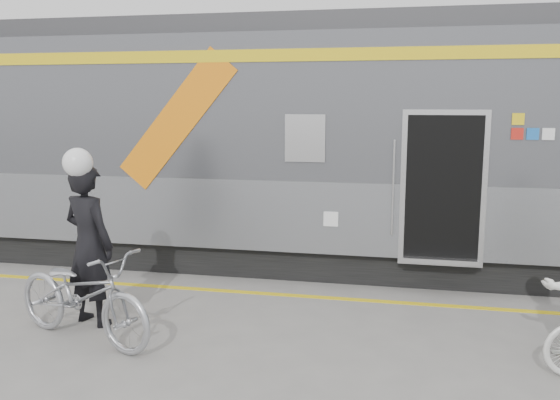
# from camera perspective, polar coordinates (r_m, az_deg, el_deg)

# --- Properties ---
(ground) EXTENTS (90.00, 90.00, 0.00)m
(ground) POSITION_cam_1_polar(r_m,az_deg,el_deg) (6.64, 3.75, -15.43)
(ground) COLOR slate
(ground) RESTS_ON ground
(train) EXTENTS (24.00, 3.17, 4.10)m
(train) POSITION_cam_1_polar(r_m,az_deg,el_deg) (10.31, 2.73, 5.41)
(train) COLOR black
(train) RESTS_ON ground
(safety_strip) EXTENTS (24.00, 0.12, 0.01)m
(safety_strip) POSITION_cam_1_polar(r_m,az_deg,el_deg) (8.62, 5.78, -9.42)
(safety_strip) COLOR gold
(safety_strip) RESTS_ON ground
(man) EXTENTS (0.87, 0.71, 2.05)m
(man) POSITION_cam_1_polar(r_m,az_deg,el_deg) (7.80, -17.91, -4.10)
(man) COLOR black
(man) RESTS_ON ground
(bicycle_left) EXTENTS (2.27, 1.43, 1.13)m
(bicycle_left) POSITION_cam_1_polar(r_m,az_deg,el_deg) (7.36, -18.47, -8.65)
(bicycle_left) COLOR #A6A8AE
(bicycle_left) RESTS_ON ground
(helmet_man) EXTENTS (0.35, 0.35, 0.35)m
(helmet_man) POSITION_cam_1_polar(r_m,az_deg,el_deg) (7.61, -18.37, 4.72)
(helmet_man) COLOR white
(helmet_man) RESTS_ON man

